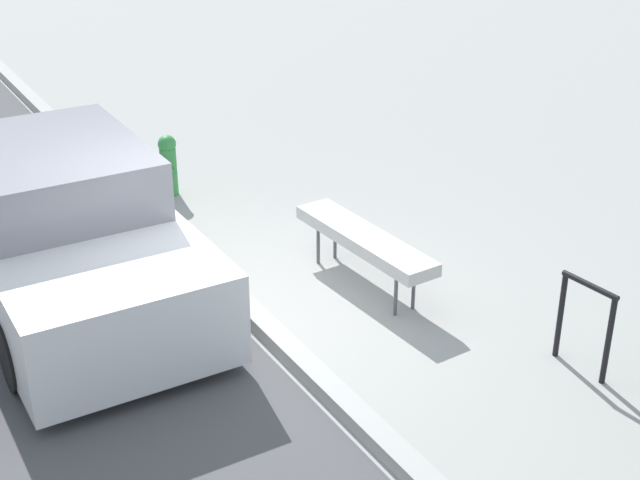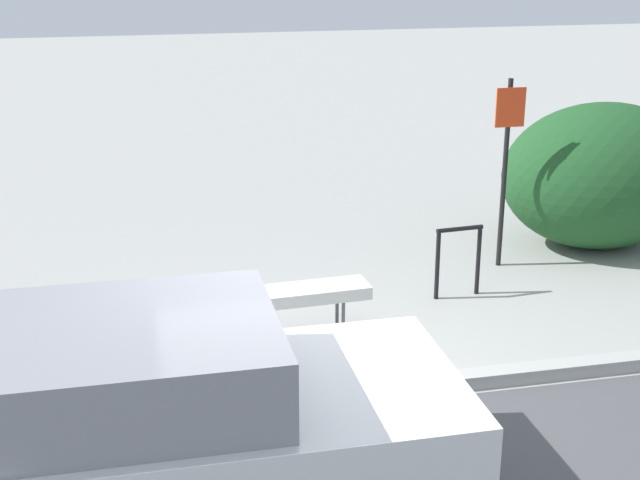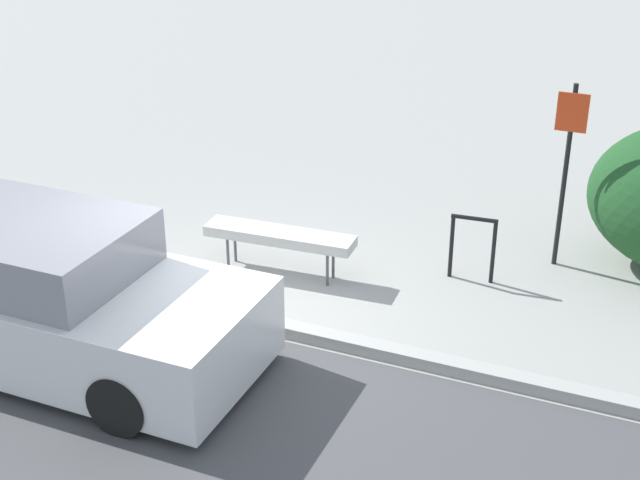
% 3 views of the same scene
% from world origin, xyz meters
% --- Properties ---
extents(ground_plane, '(60.00, 60.00, 0.00)m').
position_xyz_m(ground_plane, '(0.00, 0.00, 0.00)').
color(ground_plane, '#9E9E99').
extents(curb, '(60.00, 0.20, 0.13)m').
position_xyz_m(curb, '(0.00, 0.00, 0.07)').
color(curb, '#A8A8A3').
rests_on(curb, ground_plane).
extents(bench, '(1.87, 0.50, 0.57)m').
position_xyz_m(bench, '(-0.05, 1.26, 0.50)').
color(bench, '#515156').
rests_on(bench, ground_plane).
extents(bike_rack, '(0.55, 0.09, 0.83)m').
position_xyz_m(bike_rack, '(2.13, 2.02, 0.50)').
color(bike_rack, black).
rests_on(bike_rack, ground_plane).
extents(fire_hydrant, '(0.36, 0.22, 0.77)m').
position_xyz_m(fire_hydrant, '(-3.23, 0.49, 0.41)').
color(fire_hydrant, '#338C3F').
rests_on(fire_hydrant, ground_plane).
extents(parked_car_near, '(4.33, 1.84, 1.48)m').
position_xyz_m(parked_car_near, '(-1.40, -1.29, 0.67)').
color(parked_car_near, black).
rests_on(parked_car_near, ground_plane).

